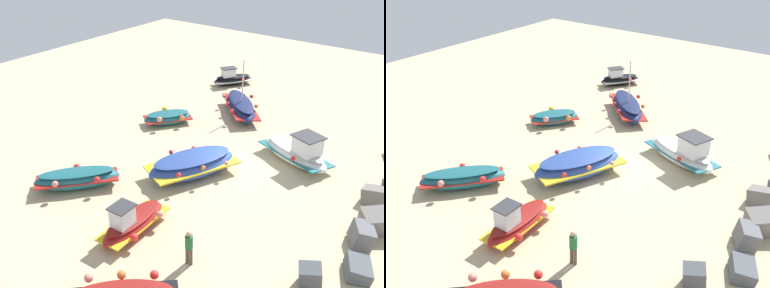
% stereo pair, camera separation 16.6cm
% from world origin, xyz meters
% --- Properties ---
extents(ground_plane, '(54.06, 54.06, 0.00)m').
position_xyz_m(ground_plane, '(0.00, 0.00, 0.00)').
color(ground_plane, '#C6B289').
extents(fishing_boat_0, '(5.38, 3.93, 1.17)m').
position_xyz_m(fishing_boat_0, '(1.78, -1.29, 0.63)').
color(fishing_boat_0, '#2D4C9E').
rests_on(fishing_boat_0, ground_plane).
extents(fishing_boat_1, '(3.32, 2.80, 1.44)m').
position_xyz_m(fishing_boat_1, '(-11.32, -7.02, 0.49)').
color(fishing_boat_1, black).
rests_on(fishing_boat_1, ground_plane).
extents(fishing_boat_2, '(4.21, 3.92, 1.04)m').
position_xyz_m(fishing_boat_2, '(6.22, -5.26, 0.51)').
color(fishing_boat_2, '#1E6670').
rests_on(fishing_boat_2, ground_plane).
extents(fishing_boat_3, '(3.75, 1.91, 1.73)m').
position_xyz_m(fishing_boat_3, '(7.21, -0.50, 0.53)').
color(fishing_boat_3, maroon).
rests_on(fishing_boat_3, ground_plane).
extents(fishing_boat_4, '(3.23, 4.80, 1.99)m').
position_xyz_m(fishing_boat_4, '(-2.75, 2.56, 0.64)').
color(fishing_boat_4, white).
rests_on(fishing_boat_4, ground_plane).
extents(fishing_boat_5, '(4.72, 4.62, 3.98)m').
position_xyz_m(fishing_boat_5, '(-6.59, -3.39, 0.58)').
color(fishing_boat_5, navy).
rests_on(fishing_boat_5, ground_plane).
extents(fishing_boat_7, '(3.36, 2.96, 0.93)m').
position_xyz_m(fishing_boat_7, '(-2.46, -6.45, 0.43)').
color(fishing_boat_7, '#1E6670').
rests_on(fishing_boat_7, ground_plane).
extents(person_walking, '(0.32, 0.32, 1.61)m').
position_xyz_m(person_walking, '(7.34, 2.67, 0.92)').
color(person_walking, brown).
rests_on(person_walking, ground_plane).
extents(breakwater_rocks, '(19.47, 2.81, 1.37)m').
position_xyz_m(breakwater_rocks, '(-1.21, 7.76, 0.44)').
color(breakwater_rocks, '#4C5156').
rests_on(breakwater_rocks, ground_plane).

